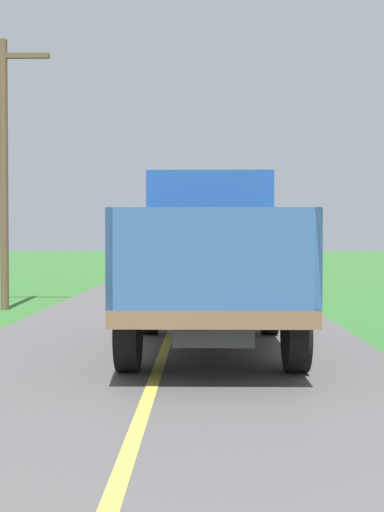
# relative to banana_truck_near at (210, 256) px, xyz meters

# --- Properties ---
(banana_truck_near) EXTENTS (2.38, 5.82, 2.80)m
(banana_truck_near) POSITION_rel_banana_truck_near_xyz_m (0.00, 0.00, 0.00)
(banana_truck_near) COLOR #2D2D30
(banana_truck_near) RESTS_ON road_surface
(banana_truck_far) EXTENTS (2.38, 5.81, 2.80)m
(banana_truck_far) POSITION_rel_banana_truck_near_xyz_m (-0.11, 12.17, 0.00)
(banana_truck_far) COLOR #2D2D30
(banana_truck_far) RESTS_ON road_surface
(utility_pole_roadside) EXTENTS (2.28, 0.20, 6.66)m
(utility_pole_roadside) POSITION_rel_banana_truck_near_xyz_m (-5.04, 5.58, 2.18)
(utility_pole_roadside) COLOR brown
(utility_pole_roadside) RESTS_ON ground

